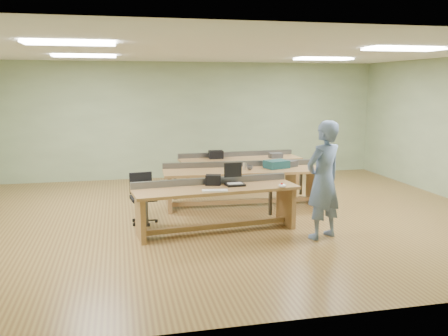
{
  "coord_description": "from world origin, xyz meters",
  "views": [
    {
      "loc": [
        -1.9,
        -8.32,
        2.42
      ],
      "look_at": [
        -0.18,
        -0.6,
        1.03
      ],
      "focal_mm": 38.0,
      "sensor_mm": 36.0,
      "label": 1
    }
  ],
  "objects_px": {
    "parts_bin_teal": "(277,164)",
    "camera_bag": "(213,180)",
    "person": "(323,180)",
    "laptop_base": "(235,185)",
    "parts_bin_grey": "(285,164)",
    "workbench_back": "(240,166)",
    "mug": "(250,168)",
    "workbench_front": "(216,199)",
    "task_chair": "(143,205)",
    "workbench_mid": "(243,178)",
    "drinks_can": "(245,166)"
  },
  "relations": [
    {
      "from": "parts_bin_teal",
      "to": "parts_bin_grey",
      "type": "distance_m",
      "value": 0.25
    },
    {
      "from": "camera_bag",
      "to": "parts_bin_grey",
      "type": "bearing_deg",
      "value": 53.37
    },
    {
      "from": "workbench_mid",
      "to": "mug",
      "type": "relative_size",
      "value": 28.03
    },
    {
      "from": "task_chair",
      "to": "parts_bin_grey",
      "type": "distance_m",
      "value": 3.13
    },
    {
      "from": "laptop_base",
      "to": "mug",
      "type": "distance_m",
      "value": 1.52
    },
    {
      "from": "workbench_mid",
      "to": "person",
      "type": "xyz_separation_m",
      "value": [
        0.72,
        -2.24,
        0.38
      ]
    },
    {
      "from": "workbench_mid",
      "to": "workbench_back",
      "type": "distance_m",
      "value": 1.47
    },
    {
      "from": "parts_bin_grey",
      "to": "person",
      "type": "bearing_deg",
      "value": -95.15
    },
    {
      "from": "person",
      "to": "task_chair",
      "type": "height_order",
      "value": "person"
    },
    {
      "from": "person",
      "to": "camera_bag",
      "type": "height_order",
      "value": "person"
    },
    {
      "from": "workbench_back",
      "to": "mug",
      "type": "distance_m",
      "value": 1.57
    },
    {
      "from": "workbench_back",
      "to": "drinks_can",
      "type": "distance_m",
      "value": 1.45
    },
    {
      "from": "person",
      "to": "mug",
      "type": "height_order",
      "value": "person"
    },
    {
      "from": "parts_bin_teal",
      "to": "mug",
      "type": "height_order",
      "value": "parts_bin_teal"
    },
    {
      "from": "camera_bag",
      "to": "workbench_front",
      "type": "bearing_deg",
      "value": -72.68
    },
    {
      "from": "mug",
      "to": "task_chair",
      "type": "bearing_deg",
      "value": -162.21
    },
    {
      "from": "drinks_can",
      "to": "parts_bin_teal",
      "type": "bearing_deg",
      "value": -3.54
    },
    {
      "from": "parts_bin_teal",
      "to": "drinks_can",
      "type": "height_order",
      "value": "parts_bin_teal"
    },
    {
      "from": "drinks_can",
      "to": "workbench_mid",
      "type": "bearing_deg",
      "value": -137.94
    },
    {
      "from": "workbench_back",
      "to": "parts_bin_grey",
      "type": "bearing_deg",
      "value": -68.09
    },
    {
      "from": "laptop_base",
      "to": "parts_bin_grey",
      "type": "height_order",
      "value": "parts_bin_grey"
    },
    {
      "from": "camera_bag",
      "to": "task_chair",
      "type": "xyz_separation_m",
      "value": [
        -1.16,
        0.56,
        -0.51
      ]
    },
    {
      "from": "task_chair",
      "to": "mug",
      "type": "xyz_separation_m",
      "value": [
        2.15,
        0.69,
        0.47
      ]
    },
    {
      "from": "person",
      "to": "parts_bin_grey",
      "type": "height_order",
      "value": "person"
    },
    {
      "from": "workbench_back",
      "to": "drinks_can",
      "type": "xyz_separation_m",
      "value": [
        -0.26,
        -1.4,
        0.26
      ]
    },
    {
      "from": "workbench_mid",
      "to": "laptop_base",
      "type": "bearing_deg",
      "value": -106.86
    },
    {
      "from": "mug",
      "to": "laptop_base",
      "type": "bearing_deg",
      "value": -115.05
    },
    {
      "from": "workbench_back",
      "to": "workbench_front",
      "type": "bearing_deg",
      "value": -114.51
    },
    {
      "from": "workbench_front",
      "to": "workbench_back",
      "type": "relative_size",
      "value": 0.99
    },
    {
      "from": "person",
      "to": "parts_bin_teal",
      "type": "distance_m",
      "value": 2.24
    },
    {
      "from": "workbench_front",
      "to": "camera_bag",
      "type": "xyz_separation_m",
      "value": [
        -0.01,
        0.19,
        0.28
      ]
    },
    {
      "from": "drinks_can",
      "to": "workbench_front",
      "type": "bearing_deg",
      "value": -120.12
    },
    {
      "from": "parts_bin_teal",
      "to": "camera_bag",
      "type": "bearing_deg",
      "value": -139.55
    },
    {
      "from": "parts_bin_grey",
      "to": "workbench_mid",
      "type": "bearing_deg",
      "value": -174.0
    },
    {
      "from": "workbench_mid",
      "to": "camera_bag",
      "type": "distance_m",
      "value": 1.63
    },
    {
      "from": "mug",
      "to": "drinks_can",
      "type": "relative_size",
      "value": 0.92
    },
    {
      "from": "camera_bag",
      "to": "task_chair",
      "type": "bearing_deg",
      "value": 168.73
    },
    {
      "from": "laptop_base",
      "to": "parts_bin_grey",
      "type": "relative_size",
      "value": 0.69
    },
    {
      "from": "person",
      "to": "laptop_base",
      "type": "relative_size",
      "value": 6.07
    },
    {
      "from": "workbench_front",
      "to": "workbench_mid",
      "type": "relative_size",
      "value": 0.87
    },
    {
      "from": "workbench_front",
      "to": "task_chair",
      "type": "relative_size",
      "value": 3.15
    },
    {
      "from": "workbench_back",
      "to": "workbench_mid",
      "type": "bearing_deg",
      "value": -105.03
    },
    {
      "from": "parts_bin_teal",
      "to": "drinks_can",
      "type": "bearing_deg",
      "value": 176.46
    },
    {
      "from": "workbench_front",
      "to": "parts_bin_teal",
      "type": "xyz_separation_m",
      "value": [
        1.57,
        1.53,
        0.27
      ]
    },
    {
      "from": "task_chair",
      "to": "parts_bin_teal",
      "type": "xyz_separation_m",
      "value": [
        2.74,
        0.78,
        0.5
      ]
    },
    {
      "from": "task_chair",
      "to": "mug",
      "type": "height_order",
      "value": "task_chair"
    },
    {
      "from": "workbench_front",
      "to": "camera_bag",
      "type": "relative_size",
      "value": 10.92
    },
    {
      "from": "drinks_can",
      "to": "person",
      "type": "bearing_deg",
      "value": -73.52
    },
    {
      "from": "workbench_front",
      "to": "laptop_base",
      "type": "distance_m",
      "value": 0.41
    },
    {
      "from": "laptop_base",
      "to": "parts_bin_grey",
      "type": "bearing_deg",
      "value": 43.63
    }
  ]
}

